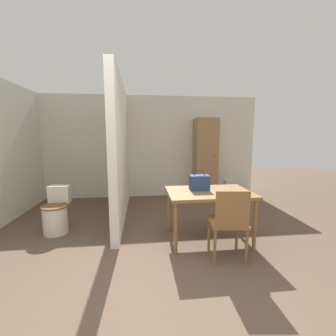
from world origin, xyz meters
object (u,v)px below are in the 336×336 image
at_px(wooden_chair, 229,221).
at_px(space_heater, 230,190).
at_px(toilet, 56,214).
at_px(wooden_cabinet, 205,159).
at_px(handbag, 199,182).
at_px(dining_table, 209,196).

relative_size(wooden_chair, space_heater, 1.80).
bearing_deg(toilet, wooden_cabinet, 30.91).
xyz_separation_m(wooden_chair, space_heater, (1.05, 2.53, -0.25)).
height_order(handbag, space_heater, handbag).
distance_m(dining_table, wooden_cabinet, 2.42).
height_order(wooden_chair, handbag, handbag).
distance_m(toilet, wooden_cabinet, 3.47).
height_order(dining_table, toilet, dining_table).
bearing_deg(wooden_cabinet, space_heater, -31.85).
distance_m(wooden_chair, handbag, 0.75).
relative_size(toilet, wooden_cabinet, 0.37).
height_order(wooden_chair, space_heater, wooden_chair).
bearing_deg(wooden_chair, toilet, 161.73).
distance_m(dining_table, space_heater, 2.33).
height_order(toilet, space_heater, toilet).
xyz_separation_m(wooden_chair, handbag, (-0.21, 0.63, 0.35)).
bearing_deg(dining_table, wooden_chair, -80.62).
relative_size(handbag, space_heater, 0.60).
bearing_deg(toilet, wooden_chair, -24.83).
bearing_deg(space_heater, dining_table, -119.83).
bearing_deg(wooden_chair, handbag, 114.93).
relative_size(dining_table, space_heater, 2.37).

